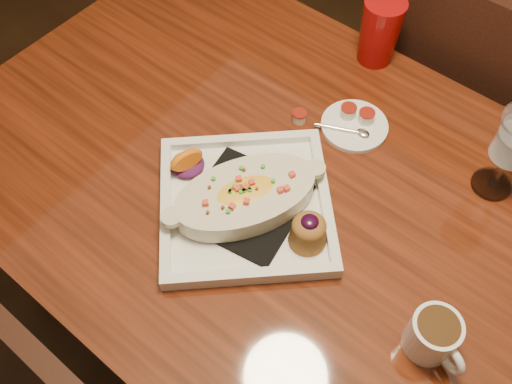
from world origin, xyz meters
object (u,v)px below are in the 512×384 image
Objects in this scene: saucer at (354,124)px; red_tumbler at (380,31)px; chair_far at (442,98)px; plate at (249,201)px; coffee_mug at (434,336)px; table at (308,229)px.

red_tumbler is at bearing 111.22° from saucer.
chair_far reaches higher than plate.
coffee_mug is 0.79× the size of saucer.
plate and coffee_mug have the same top height.
coffee_mug is at bearing -41.56° from saucer.
chair_far reaches higher than red_tumbler.
coffee_mug is 0.46m from saucer.
saucer reaches higher than table.
table is at bearing 90.00° from chair_far.
plate is 0.29m from saucer.
chair_far is 2.13× the size of plate.
table is at bearing 3.27° from plate.
coffee_mug is at bearing -46.13° from plate.
coffee_mug is (0.30, -0.10, 0.14)m from table.
red_tumbler is (-0.08, 0.20, 0.07)m from saucer.
table is 0.17m from plate.
plate is 0.38m from coffee_mug.
chair_far is 0.50m from saucer.
chair_far is at bearing 39.89° from plate.
chair_far is at bearing 132.94° from coffee_mug.
plate is at bearing -161.98° from coffee_mug.
chair_far is at bearing 90.00° from table.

